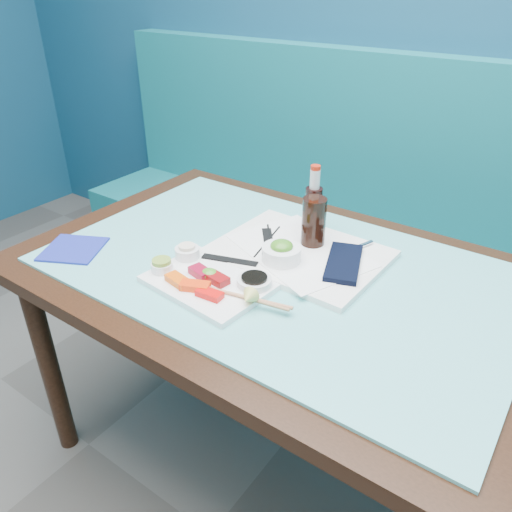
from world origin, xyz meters
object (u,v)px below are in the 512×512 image
Objects in this scene: dining_table at (278,295)px; sashimi_plate at (209,283)px; serving_tray at (299,253)px; cola_bottle_body at (313,211)px; cola_glass at (314,222)px; seaweed_bowl at (281,254)px; blue_napkin at (73,249)px; booth_bench at (385,260)px.

dining_table is 0.22m from sashimi_plate.
cola_bottle_body reaches higher than serving_tray.
cola_glass is at bearing -59.65° from cola_bottle_body.
blue_napkin is at bearing -153.24° from seaweed_bowl.
cola_glass is (0.02, 0.13, 0.05)m from seaweed_bowl.
booth_bench reaches higher than blue_napkin.
booth_bench is 0.89m from dining_table.
cola_bottle_body is at bearing 85.99° from sashimi_plate.
serving_tray reaches higher than dining_table.
cola_bottle_body is (-0.04, 0.15, 0.06)m from serving_tray.
dining_table is at bearing -82.63° from cola_bottle_body.
cola_glass is 0.11m from cola_bottle_body.
dining_table is at bearing 26.55° from blue_napkin.
seaweed_bowl is at bearing -89.75° from booth_bench.
serving_tray is 3.17× the size of cola_bottle_body.
booth_bench is at bearing 87.30° from cola_bottle_body.
blue_napkin is at bearing -135.49° from cola_bottle_body.
seaweed_bowl is at bearing -98.75° from cola_glass.
cola_bottle_body is (-0.03, 0.22, 0.16)m from dining_table.
seaweed_bowl is (0.10, 0.18, 0.03)m from sashimi_plate.
sashimi_plate is 2.88× the size of seaweed_bowl.
blue_napkin is (-0.54, -0.34, -0.01)m from serving_tray.
blue_napkin is at bearing -145.73° from serving_tray.
cola_bottle_body is at bearing 120.35° from cola_glass.
seaweed_bowl reaches higher than dining_table.
cola_glass is at bearing 79.99° from dining_table.
serving_tray reaches higher than sashimi_plate.
booth_bench is 1.28m from blue_napkin.
seaweed_bowl reaches higher than serving_tray.
serving_tray is at bearing -100.30° from cola_glass.
seaweed_bowl is 0.76× the size of cola_glass.
cola_glass reaches higher than blue_napkin.
sashimi_plate is (-0.09, -0.18, 0.10)m from dining_table.
serving_tray is 0.16m from cola_bottle_body.
cola_glass is 0.97× the size of cola_bottle_body.
booth_bench is 0.94m from seaweed_bowl.
booth_bench reaches higher than seaweed_bowl.
booth_bench is 21.14× the size of cola_bottle_body.
blue_napkin is (-0.52, -1.10, 0.39)m from booth_bench.
dining_table is 13.44× the size of seaweed_bowl.
sashimi_plate is 0.41m from cola_bottle_body.
cola_glass reaches higher than seaweed_bowl.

